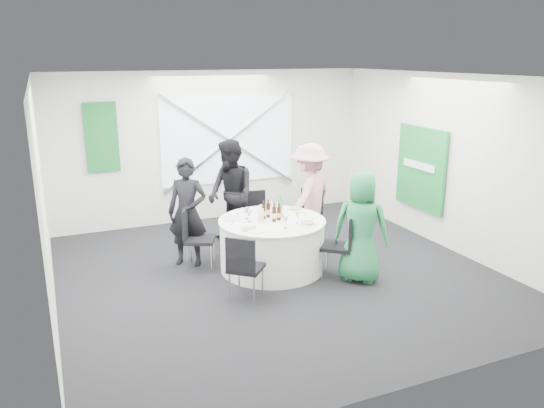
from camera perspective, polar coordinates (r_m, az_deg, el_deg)
name	(u,v)px	position (r m, az deg, el deg)	size (l,w,h in m)	color
floor	(277,273)	(7.78, 0.59, -7.48)	(6.00, 6.00, 0.00)	black
ceiling	(278,76)	(7.15, 0.66, 13.61)	(6.00, 6.00, 0.00)	white
wall_back	(213,146)	(10.10, -6.36, 6.17)	(6.00, 6.00, 0.00)	silver
wall_front	(416,251)	(4.87, 15.20, -4.90)	(6.00, 6.00, 0.00)	silver
wall_left	(43,203)	(6.74, -23.39, 0.09)	(6.00, 6.00, 0.00)	silver
wall_right	(449,163)	(8.96, 18.48, 4.22)	(6.00, 6.00, 0.00)	silver
window_panel	(229,141)	(10.14, -4.68, 6.82)	(2.60, 0.03, 1.60)	silver
window_brace_a	(229,141)	(10.10, -4.61, 6.79)	(0.05, 0.05, 3.16)	silver
window_brace_b	(229,141)	(10.10, -4.61, 6.79)	(0.05, 0.05, 3.16)	silver
green_banner	(102,137)	(9.62, -17.86, 6.84)	(0.55, 0.04, 1.20)	#146625
green_sign	(421,168)	(9.41, 15.69, 3.72)	(0.05, 1.20, 1.40)	#178130
banquet_table	(272,244)	(7.81, 0.00, -4.38)	(1.56, 1.56, 0.76)	white
chair_back	(256,214)	(8.81, -1.78, -1.06)	(0.46, 0.47, 0.89)	black
chair_back_left	(194,234)	(7.85, -8.39, -3.18)	(0.56, 0.56, 0.93)	black
chair_back_right	(309,213)	(8.78, 3.97, -1.01)	(0.59, 0.58, 0.92)	black
chair_front_right	(343,241)	(7.53, 7.69, -3.98)	(0.59, 0.59, 0.93)	black
chair_front_left	(244,264)	(6.74, -3.06, -6.45)	(0.58, 0.58, 0.90)	black
person_man_back_left	(188,212)	(7.96, -9.08, -0.89)	(0.59, 0.39, 1.63)	black
person_man_back	(231,194)	(8.62, -4.45, 1.06)	(0.86, 0.47, 1.77)	black
person_woman_pink	(309,196)	(8.62, 4.03, 0.88)	(1.11, 0.52, 1.72)	pink
person_woman_green	(361,227)	(7.40, 9.56, -2.46)	(0.77, 0.50, 1.57)	#248546
plate_back	(258,210)	(8.15, -1.57, -0.64)	(0.25, 0.25, 0.01)	white
plate_back_left	(232,218)	(7.75, -4.37, -1.55)	(0.29, 0.29, 0.01)	white
plate_back_right	(294,209)	(8.17, 2.43, -0.56)	(0.28, 0.28, 0.04)	white
plate_front_right	(308,224)	(7.48, 3.85, -2.12)	(0.28, 0.28, 0.04)	white
plate_front_left	(256,230)	(7.21, -1.69, -2.86)	(0.25, 0.25, 0.01)	white
napkin	(248,227)	(7.26, -2.56, -2.48)	(0.18, 0.12, 0.05)	white
beer_bottle_a	(264,212)	(7.70, -0.90, -0.87)	(0.06, 0.06, 0.27)	#391B0A
beer_bottle_b	(268,210)	(7.78, -0.41, -0.69)	(0.06, 0.06, 0.27)	#391B0A
beer_bottle_c	(279,214)	(7.66, 0.75, -1.04)	(0.06, 0.06, 0.25)	#391B0A
beer_bottle_d	(274,214)	(7.59, 0.23, -1.11)	(0.06, 0.06, 0.28)	#391B0A
green_water_bottle	(280,208)	(7.79, 0.91, -0.46)	(0.08, 0.08, 0.33)	green
clear_water_bottle	(261,216)	(7.52, -1.20, -1.30)	(0.08, 0.08, 0.27)	white
wine_glass_a	(277,205)	(7.98, 0.55, -0.12)	(0.07, 0.07, 0.17)	white
wine_glass_b	(285,220)	(7.28, 1.46, -1.69)	(0.07, 0.07, 0.17)	white
wine_glass_c	(247,211)	(7.70, -2.76, -0.73)	(0.07, 0.07, 0.17)	white
wine_glass_d	(249,214)	(7.56, -2.47, -1.03)	(0.07, 0.07, 0.17)	white
wine_glass_e	(298,215)	(7.50, 2.79, -1.18)	(0.07, 0.07, 0.17)	white
wine_glass_f	(272,205)	(7.98, -0.04, -0.11)	(0.07, 0.07, 0.17)	white
fork_a	(269,209)	(8.23, -0.27, -0.50)	(0.01, 0.15, 0.01)	silver
knife_a	(245,212)	(8.07, -2.96, -0.85)	(0.01, 0.15, 0.01)	silver
fork_b	(237,215)	(7.94, -3.74, -1.15)	(0.01, 0.15, 0.01)	silver
knife_b	(233,222)	(7.60, -4.27, -1.95)	(0.01, 0.15, 0.01)	silver
fork_c	(303,213)	(8.01, 3.40, -1.00)	(0.01, 0.15, 0.01)	silver
knife_c	(282,209)	(8.21, 1.12, -0.54)	(0.01, 0.15, 0.01)	silver
fork_d	(307,226)	(7.42, 3.81, -2.39)	(0.01, 0.15, 0.01)	silver
knife_d	(312,220)	(7.67, 4.30, -1.77)	(0.01, 0.15, 0.01)	silver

